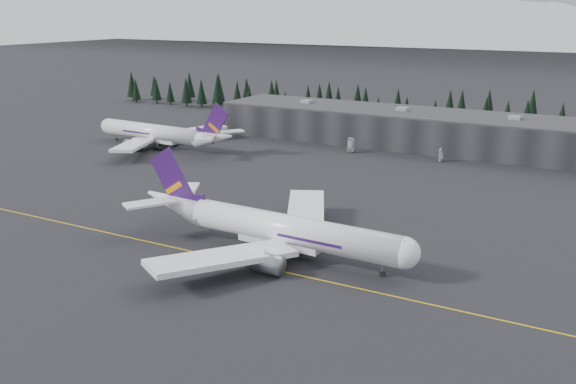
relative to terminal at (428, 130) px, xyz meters
The scene contains 8 objects.
ground 125.16m from the terminal, 90.00° to the right, with size 1400.00×1400.00×0.00m, color black.
taxiline 127.16m from the terminal, 90.00° to the right, with size 400.00×0.40×0.02m, color gold.
terminal is the anchor object (origin of this frame).
treeline 37.02m from the terminal, 90.00° to the left, with size 360.00×20.00×15.00m, color black.
jet_main 119.04m from the terminal, 88.35° to the right, with size 66.34×61.20×19.50m.
jet_parked 96.64m from the terminal, 149.48° to the right, with size 62.63×57.71×18.41m.
gse_vehicle_a 31.15m from the terminal, 131.16° to the right, with size 2.50×5.43×1.51m, color #BEBEC0.
gse_vehicle_b 24.82m from the terminal, 61.51° to the right, with size 1.83×4.54×1.55m, color silver.
Camera 1 is at (68.00, -102.04, 49.35)m, focal length 40.00 mm.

